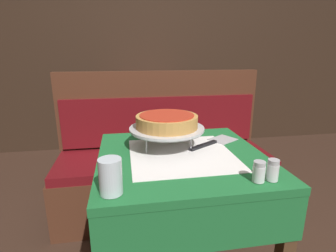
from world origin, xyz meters
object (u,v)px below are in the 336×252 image
at_px(booth_bench, 164,171).
at_px(pizza_server, 214,142).
at_px(water_glass_near, 111,176).
at_px(salt_shaker, 259,172).
at_px(deep_dish_pizza, 167,121).
at_px(condiment_caddy, 142,89).
at_px(pepper_shaker, 273,170).
at_px(pizza_pan_stand, 167,129).
at_px(dining_table_front, 181,180).
at_px(dining_table_rear, 150,104).

relative_size(booth_bench, pizza_server, 5.53).
distance_m(pizza_server, water_glass_near, 0.61).
relative_size(pizza_server, salt_shaker, 3.89).
height_order(deep_dish_pizza, salt_shaker, deep_dish_pizza).
distance_m(booth_bench, condiment_caddy, 1.13).
xyz_separation_m(pizza_server, condiment_caddy, (-0.22, 1.66, 0.04)).
bearing_deg(pepper_shaker, booth_bench, 101.18).
bearing_deg(water_glass_near, booth_bench, 72.38).
relative_size(deep_dish_pizza, condiment_caddy, 1.72).
distance_m(pizza_pan_stand, water_glass_near, 0.44).
height_order(dining_table_front, pepper_shaker, pepper_shaker).
height_order(booth_bench, pizza_server, booth_bench).
distance_m(deep_dish_pizza, water_glass_near, 0.44).
distance_m(dining_table_rear, condiment_caddy, 0.19).
bearing_deg(dining_table_rear, booth_bench, -89.90).
height_order(dining_table_front, deep_dish_pizza, deep_dish_pizza).
bearing_deg(pepper_shaker, salt_shaker, 180.00).
xyz_separation_m(dining_table_front, water_glass_near, (-0.28, -0.28, 0.18)).
xyz_separation_m(water_glass_near, pepper_shaker, (0.53, -0.00, -0.02)).
distance_m(water_glass_near, pepper_shaker, 0.53).
distance_m(dining_table_rear, deep_dish_pizza, 1.63).
xyz_separation_m(pizza_server, pepper_shaker, (0.07, -0.39, 0.03)).
bearing_deg(booth_bench, deep_dish_pizza, -97.97).
height_order(dining_table_rear, booth_bench, booth_bench).
bearing_deg(dining_table_rear, salt_shaker, -85.47).
bearing_deg(pizza_pan_stand, water_glass_near, -122.66).
height_order(dining_table_rear, pepper_shaker, pepper_shaker).
bearing_deg(booth_bench, salt_shaker, -81.50).
bearing_deg(salt_shaker, booth_bench, 98.50).
xyz_separation_m(deep_dish_pizza, salt_shaker, (0.25, -0.37, -0.09)).
distance_m(booth_bench, pizza_pan_stand, 0.86).
distance_m(dining_table_rear, booth_bench, 1.00).
bearing_deg(water_glass_near, pizza_pan_stand, 57.34).
distance_m(dining_table_front, pizza_pan_stand, 0.23).
xyz_separation_m(booth_bench, pepper_shaker, (0.21, -1.04, 0.48)).
xyz_separation_m(dining_table_front, dining_table_rear, (0.04, 1.70, 0.01)).
bearing_deg(water_glass_near, deep_dish_pizza, 57.34).
xyz_separation_m(pizza_server, salt_shaker, (0.02, -0.39, 0.03)).
xyz_separation_m(pizza_pan_stand, pepper_shaker, (0.30, -0.37, -0.05)).
bearing_deg(dining_table_rear, deep_dish_pizza, -93.27).
relative_size(water_glass_near, condiment_caddy, 0.71).
bearing_deg(pizza_server, pepper_shaker, -80.46).
bearing_deg(salt_shaker, pizza_server, 92.33).
xyz_separation_m(water_glass_near, salt_shaker, (0.48, -0.00, -0.02)).
bearing_deg(dining_table_front, salt_shaker, -54.53).
relative_size(booth_bench, pizza_pan_stand, 4.59).
bearing_deg(dining_table_rear, pizza_pan_stand, -93.27).
distance_m(booth_bench, salt_shaker, 1.15).
bearing_deg(deep_dish_pizza, pizza_server, 5.40).
bearing_deg(booth_bench, water_glass_near, -107.62).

